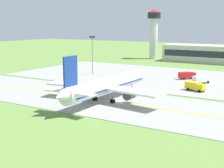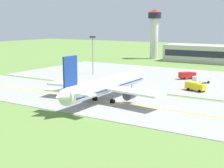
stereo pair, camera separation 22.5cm
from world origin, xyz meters
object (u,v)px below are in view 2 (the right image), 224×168
at_px(service_truck_fuel, 195,86).
at_px(control_tower, 154,29).
at_px(service_truck_baggage, 187,75).
at_px(apron_light_mast, 93,50).
at_px(airplane_lead, 107,85).
at_px(service_truck_catering, 201,79).

xyz_separation_m(service_truck_fuel, control_tower, (-47.80, 75.18, 14.74)).
relative_size(service_truck_baggage, control_tower, 0.22).
height_order(service_truck_baggage, apron_light_mast, apron_light_mast).
relative_size(control_tower, apron_light_mast, 1.84).
height_order(airplane_lead, service_truck_catering, airplane_lead).
bearing_deg(service_truck_fuel, service_truck_catering, 99.28).
relative_size(service_truck_baggage, service_truck_fuel, 0.92).
relative_size(service_truck_baggage, service_truck_catering, 0.94).
bearing_deg(service_truck_baggage, service_truck_fuel, -64.57).
bearing_deg(service_truck_fuel, service_truck_baggage, 115.43).
distance_m(airplane_lead, apron_light_mast, 45.13).
bearing_deg(service_truck_catering, apron_light_mast, -177.22).
distance_m(service_truck_catering, control_tower, 78.77).
xyz_separation_m(airplane_lead, service_truck_fuel, (15.27, 23.79, -2.60)).
xyz_separation_m(airplane_lead, service_truck_catering, (13.18, 36.54, -2.60)).
bearing_deg(airplane_lead, service_truck_baggage, 81.49).
relative_size(airplane_lead, service_truck_fuel, 6.24).
distance_m(service_truck_baggage, service_truck_catering, 9.08).
height_order(airplane_lead, control_tower, control_tower).
distance_m(service_truck_fuel, service_truck_catering, 12.92).
relative_size(service_truck_catering, control_tower, 0.23).
distance_m(service_truck_baggage, service_truck_fuel, 20.75).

